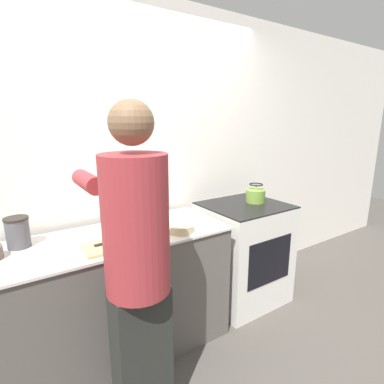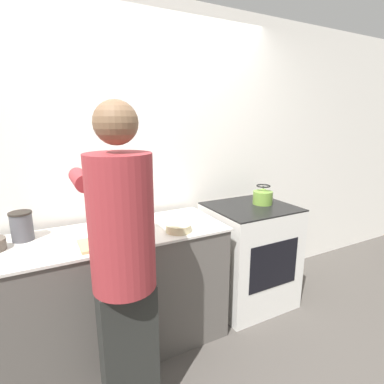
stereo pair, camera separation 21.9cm
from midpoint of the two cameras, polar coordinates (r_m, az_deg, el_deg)
The scene contains 10 objects.
ground_plane at distance 2.46m, azimuth -0.93°, elevation -29.04°, with size 12.00×12.00×0.00m, color #4C4742.
wall_back at distance 2.50m, azimuth -8.47°, elevation 4.98°, with size 8.00×0.05×2.60m.
counter at distance 2.31m, azimuth -13.94°, elevation -18.60°, with size 1.79×0.63×0.90m.
oven at distance 2.87m, azimuth 13.00°, elevation -11.59°, with size 0.71×0.65×0.93m.
person at distance 1.59m, azimuth -9.07°, elevation -13.04°, with size 0.37×0.60×1.76m.
cutting_board at distance 1.97m, azimuth -13.17°, elevation -9.40°, with size 0.31×0.22×0.02m.
knife at distance 1.98m, azimuth -13.33°, elevation -8.83°, with size 0.18×0.04×0.01m.
kettle at distance 2.79m, azimuth 15.55°, elevation -0.79°, with size 0.17×0.17×0.17m.
bowl_prep at distance 2.11m, azimuth 0.42°, elevation -6.88°, with size 0.18×0.18×0.05m.
canister_jar at distance 2.18m, azimuth -27.25°, elevation -5.85°, with size 0.14×0.14×0.19m.
Camera 2 is at (-0.72, -1.68, 1.66)m, focal length 28.00 mm.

